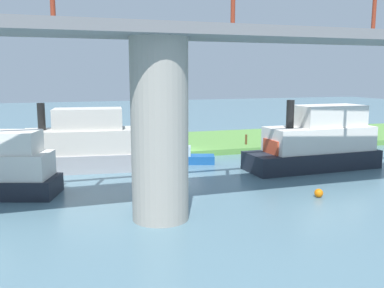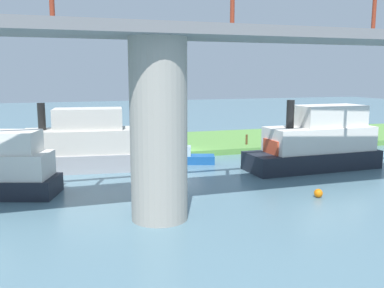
{
  "view_description": "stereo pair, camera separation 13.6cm",
  "coord_description": "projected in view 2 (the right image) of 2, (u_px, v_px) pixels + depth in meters",
  "views": [
    {
      "loc": [
        10.62,
        33.91,
        6.98
      ],
      "look_at": [
        1.2,
        5.0,
        2.0
      ],
      "focal_mm": 39.84,
      "sensor_mm": 36.0,
      "label": 1
    },
    {
      "loc": [
        10.49,
        33.96,
        6.98
      ],
      "look_at": [
        1.2,
        5.0,
        2.0
      ],
      "focal_mm": 39.84,
      "sensor_mm": 36.0,
      "label": 2
    }
  ],
  "objects": [
    {
      "name": "motorboat_red",
      "position": [
        330.0,
        152.0,
        35.81
      ],
      "size": [
        4.54,
        1.76,
        1.5
      ],
      "color": "white",
      "rests_on": "ground"
    },
    {
      "name": "grassy_bank",
      "position": [
        170.0,
        144.0,
        41.79
      ],
      "size": [
        80.0,
        12.0,
        0.5
      ],
      "primitive_type": "cube",
      "color": "#5B9342",
      "rests_on": "ground"
    },
    {
      "name": "marker_buoy",
      "position": [
        318.0,
        193.0,
        24.4
      ],
      "size": [
        0.5,
        0.5,
        0.5
      ],
      "primitive_type": "sphere",
      "color": "orange",
      "rests_on": "ground"
    },
    {
      "name": "bridge_pylon",
      "position": [
        159.0,
        131.0,
        20.17
      ],
      "size": [
        2.73,
        2.73,
        8.68
      ],
      "primitive_type": "cylinder",
      "color": "#9E998E",
      "rests_on": "ground"
    },
    {
      "name": "riverboat_paddlewheel",
      "position": [
        187.0,
        157.0,
        33.76
      ],
      "size": [
        4.37,
        2.66,
        1.37
      ],
      "color": "#195199",
      "rests_on": "ground"
    },
    {
      "name": "ground_plane",
      "position": [
        188.0,
        157.0,
        36.2
      ],
      "size": [
        160.0,
        160.0,
        0.0
      ],
      "primitive_type": "plane",
      "color": "slate"
    },
    {
      "name": "houseboat_blue",
      "position": [
        76.0,
        145.0,
        31.2
      ],
      "size": [
        10.07,
        4.46,
        4.97
      ],
      "color": "#99999E",
      "rests_on": "ground"
    },
    {
      "name": "bridge_span",
      "position": [
        157.0,
        26.0,
        19.4
      ],
      "size": [
        63.72,
        4.3,
        3.25
      ],
      "color": "slate",
      "rests_on": "bridge_pylon"
    },
    {
      "name": "skiff_small",
      "position": [
        317.0,
        143.0,
        31.71
      ],
      "size": [
        10.21,
        3.64,
        5.17
      ],
      "color": "#1E232D",
      "rests_on": "ground"
    },
    {
      "name": "mooring_post",
      "position": [
        247.0,
        139.0,
        39.79
      ],
      "size": [
        0.2,
        0.2,
        0.93
      ],
      "primitive_type": "cylinder",
      "color": "brown",
      "rests_on": "grassy_bank"
    },
    {
      "name": "person_on_bank",
      "position": [
        155.0,
        142.0,
        37.02
      ],
      "size": [
        0.5,
        0.5,
        1.39
      ],
      "color": "#2D334C",
      "rests_on": "grassy_bank"
    }
  ]
}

